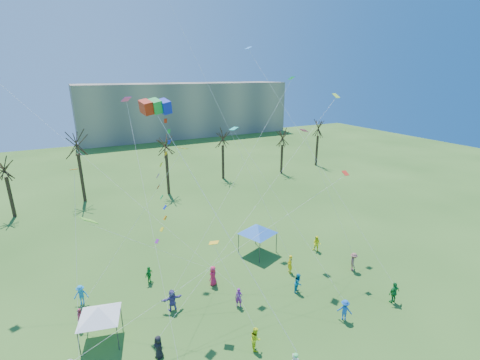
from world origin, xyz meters
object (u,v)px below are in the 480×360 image
big_box_kite (167,183)px  distant_building (186,109)px  canopy_tent_blue (258,229)px  canopy_tent_white (99,312)px

big_box_kite → distant_building: bearing=70.3°
big_box_kite → canopy_tent_blue: big_box_kite is taller
distant_building → canopy_tent_white: bearing=-113.3°
canopy_tent_blue → distant_building: bearing=76.7°
distant_building → big_box_kite: big_box_kite is taller
distant_building → big_box_kite: (-26.75, -74.62, 3.24)m
big_box_kite → canopy_tent_blue: 14.04m
canopy_tent_white → canopy_tent_blue: 16.51m
canopy_tent_white → canopy_tent_blue: canopy_tent_blue is taller
distant_building → big_box_kite: 79.33m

